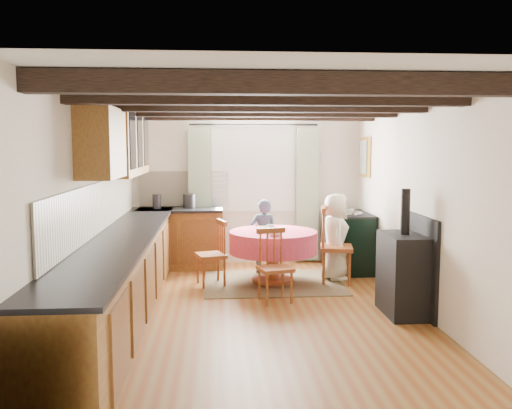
{
  "coord_description": "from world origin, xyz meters",
  "views": [
    {
      "loc": [
        -0.48,
        -5.83,
        1.88
      ],
      "look_at": [
        0.0,
        0.8,
        1.15
      ],
      "focal_mm": 37.99,
      "sensor_mm": 36.0,
      "label": 1
    }
  ],
  "objects": [
    {
      "name": "curtain_rod",
      "position": [
        0.1,
        2.65,
        2.2
      ],
      "size": [
        2.0,
        0.03,
        0.03
      ],
      "primitive_type": "cylinder",
      "rotation": [
        0.0,
        1.57,
        0.0
      ],
      "color": "black",
      "rests_on": "wall_back"
    },
    {
      "name": "beam_b",
      "position": [
        0.0,
        -1.0,
        2.31
      ],
      "size": [
        3.6,
        0.16,
        0.16
      ],
      "primitive_type": "cube",
      "color": "#302118",
      "rests_on": "ceiling"
    },
    {
      "name": "canister_wide",
      "position": [
        -0.91,
        2.48,
        1.03
      ],
      "size": [
        0.2,
        0.2,
        0.22
      ],
      "primitive_type": "cylinder",
      "color": "#262628",
      "rests_on": "worktop_back"
    },
    {
      "name": "base_cabinet_left",
      "position": [
        -1.5,
        0.0,
        0.44
      ],
      "size": [
        0.6,
        5.3,
        0.88
      ],
      "primitive_type": "cube",
      "color": "olive",
      "rests_on": "floor"
    },
    {
      "name": "bowl_b",
      "position": [
        0.26,
        1.0,
        0.75
      ],
      "size": [
        0.19,
        0.19,
        0.06
      ],
      "primitive_type": "imported",
      "rotation": [
        0.0,
        0.0,
        1.63
      ],
      "color": "silver",
      "rests_on": "dining_table"
    },
    {
      "name": "wall_cabinet_solid",
      "position": [
        -1.63,
        -0.3,
        1.9
      ],
      "size": [
        0.34,
        0.9,
        0.7
      ],
      "primitive_type": "cube",
      "color": "olive",
      "rests_on": "wall_left"
    },
    {
      "name": "wall_cabinet_glass",
      "position": [
        -1.63,
        1.2,
        1.95
      ],
      "size": [
        0.34,
        1.8,
        0.9
      ],
      "primitive_type": "cube",
      "color": "olive",
      "rests_on": "wall_left"
    },
    {
      "name": "window_pane",
      "position": [
        0.1,
        2.74,
        1.6
      ],
      "size": [
        1.2,
        0.01,
        1.4
      ],
      "primitive_type": "cube",
      "color": "white",
      "rests_on": "wall_back"
    },
    {
      "name": "curtain_left",
      "position": [
        -0.75,
        2.65,
        1.1
      ],
      "size": [
        0.35,
        0.1,
        2.1
      ],
      "primitive_type": "cube",
      "color": "#9BA481",
      "rests_on": "wall_back"
    },
    {
      "name": "aga_range",
      "position": [
        1.47,
        2.06,
        0.45
      ],
      "size": [
        0.63,
        0.97,
        0.89
      ],
      "primitive_type": null,
      "color": "black",
      "rests_on": "floor"
    },
    {
      "name": "beam_e",
      "position": [
        0.0,
        2.0,
        2.31
      ],
      "size": [
        3.6,
        0.16,
        0.16
      ],
      "primitive_type": "cube",
      "color": "#302118",
      "rests_on": "ceiling"
    },
    {
      "name": "curtain_right",
      "position": [
        0.95,
        2.65,
        1.1
      ],
      "size": [
        0.35,
        0.1,
        2.1
      ],
      "primitive_type": "cube",
      "color": "#9BA481",
      "rests_on": "wall_back"
    },
    {
      "name": "base_cabinet_back",
      "position": [
        -1.05,
        2.45,
        0.44
      ],
      "size": [
        1.3,
        0.6,
        0.88
      ],
      "primitive_type": "cube",
      "color": "olive",
      "rests_on": "floor"
    },
    {
      "name": "wall_plate",
      "position": [
        1.05,
        2.72,
        1.7
      ],
      "size": [
        0.3,
        0.02,
        0.3
      ],
      "primitive_type": "cylinder",
      "rotation": [
        1.57,
        0.0,
        0.0
      ],
      "color": "silver",
      "rests_on": "wall_back"
    },
    {
      "name": "worktop_back",
      "position": [
        -1.05,
        2.43,
        0.9
      ],
      "size": [
        1.3,
        0.64,
        0.04
      ],
      "primitive_type": "cube",
      "color": "black",
      "rests_on": "base_cabinet_back"
    },
    {
      "name": "child_far",
      "position": [
        0.2,
        1.97,
        0.55
      ],
      "size": [
        0.43,
        0.31,
        1.1
      ],
      "primitive_type": "imported",
      "rotation": [
        0.0,
        0.0,
        3.01
      ],
      "color": "#34495B",
      "rests_on": "floor"
    },
    {
      "name": "splash_back",
      "position": [
        -1.0,
        2.73,
        1.2
      ],
      "size": [
        1.4,
        0.02,
        0.55
      ],
      "primitive_type": "cube",
      "color": "beige",
      "rests_on": "wall_back"
    },
    {
      "name": "chair_left",
      "position": [
        -0.57,
        1.35,
        0.44
      ],
      "size": [
        0.49,
        0.47,
        0.88
      ],
      "primitive_type": null,
      "rotation": [
        0.0,
        0.0,
        -1.29
      ],
      "color": "#985125",
      "rests_on": "floor"
    },
    {
      "name": "wall_left",
      "position": [
        -1.8,
        0.0,
        1.2
      ],
      "size": [
        0.0,
        5.5,
        2.4
      ],
      "primitive_type": "cube",
      "color": "silver",
      "rests_on": "ground"
    },
    {
      "name": "ceiling",
      "position": [
        0.0,
        0.0,
        2.4
      ],
      "size": [
        3.6,
        5.5,
        0.0
      ],
      "primitive_type": "cube",
      "color": "white",
      "rests_on": "ground"
    },
    {
      "name": "splash_left",
      "position": [
        -1.78,
        0.3,
        1.2
      ],
      "size": [
        0.02,
        4.5,
        0.55
      ],
      "primitive_type": "cube",
      "color": "beige",
      "rests_on": "wall_left"
    },
    {
      "name": "window_frame",
      "position": [
        0.1,
        2.73,
        1.6
      ],
      "size": [
        1.34,
        0.03,
        1.54
      ],
      "primitive_type": "cube",
      "color": "white",
      "rests_on": "wall_back"
    },
    {
      "name": "dining_table",
      "position": [
        0.27,
        1.38,
        0.36
      ],
      "size": [
        1.19,
        1.19,
        0.72
      ],
      "primitive_type": null,
      "color": "#DB4A83",
      "rests_on": "floor"
    },
    {
      "name": "rug",
      "position": [
        0.27,
        1.38,
        0.01
      ],
      "size": [
        1.86,
        1.45,
        0.01
      ],
      "primitive_type": "cube",
      "color": "#4D4024",
      "rests_on": "floor"
    },
    {
      "name": "chair_right",
      "position": [
        1.14,
        1.36,
        0.53
      ],
      "size": [
        0.54,
        0.53,
        1.05
      ],
      "primitive_type": null,
      "rotation": [
        0.0,
        0.0,
        1.4
      ],
      "color": "#985125",
      "rests_on": "floor"
    },
    {
      "name": "wall_picture",
      "position": [
        1.77,
        2.3,
        1.7
      ],
      "size": [
        0.04,
        0.5,
        0.6
      ],
      "primitive_type": "cube",
      "color": "gold",
      "rests_on": "wall_right"
    },
    {
      "name": "child_right",
      "position": [
        1.17,
        1.54,
        0.61
      ],
      "size": [
        0.39,
        0.6,
        1.21
      ],
      "primitive_type": "imported",
      "rotation": [
        0.0,
        0.0,
        1.56
      ],
      "color": "#ECE8CD",
      "rests_on": "floor"
    },
    {
      "name": "cup",
      "position": [
        0.23,
        1.34,
        0.77
      ],
      "size": [
        0.14,
        0.14,
        0.1
      ],
      "primitive_type": "imported",
      "rotation": [
        0.0,
        0.0,
        5.08
      ],
      "color": "silver",
      "rests_on": "dining_table"
    },
    {
      "name": "beam_a",
      "position": [
        0.0,
        -2.0,
        2.31
      ],
      "size": [
        3.6,
        0.16,
        0.16
      ],
      "primitive_type": "cube",
      "color": "#302118",
      "rests_on": "ceiling"
    },
    {
      "name": "wall_right",
      "position": [
        1.8,
        0.0,
        1.2
      ],
      "size": [
        0.0,
        5.5,
        2.4
      ],
      "primitive_type": "cube",
      "color": "silver",
      "rests_on": "ground"
    },
    {
      "name": "cast_iron_stove",
      "position": [
        1.58,
        -0.08,
        0.7
      ],
      "size": [
        0.42,
        0.7,
        1.41
      ],
      "primitive_type": null,
      "color": "black",
      "rests_on": "floor"
    },
    {
      "name": "wall_back",
      "position": [
        0.0,
        2.75,
        1.2
      ],
      "size": [
        3.6,
        0.0,
        2.4
      ],
      "primitive_type": "cube",
      "color": "silver",
      "rests_on": "ground"
    },
    {
      "name": "beam_d",
      "position": [
        0.0,
        1.0,
        2.31
      ],
      "size": [
        3.6,
        0.16,
        0.16
      ],
      "primitive_type": "cube",
      "color": "#302118",
      "rests_on": "ceiling"
    },
    {
      "name": "floor",
      "position": [
        0.0,
        0.0,
        0.0
      ],
      "size": [
        3.6,
        5.5,
        0.0
      ],
      "primitive_type": "cube",
      "color": "brown",
      "rests_on": "ground"
    },
    {
      "name": "canister_tall",
      "position": [
        -1.4,
        2.43,
        1.03
      ],
      "size": [
        0.13,
        0.13,
        0.22
      ],
      "primitive_type": "cylinder",
      "color": "#262628",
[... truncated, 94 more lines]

